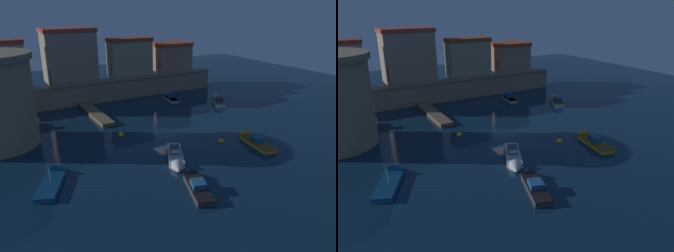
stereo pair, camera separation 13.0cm
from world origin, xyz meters
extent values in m
plane|color=#0C2338|center=(0.00, 0.00, 0.00)|extent=(113.64, 113.64, 0.00)
cube|color=gray|center=(0.00, 20.09, 1.77)|extent=(43.49, 2.30, 3.54)
cube|color=#73644F|center=(0.00, 20.09, 3.66)|extent=(43.49, 2.60, 0.24)
cube|color=tan|center=(-17.03, 22.81, 7.24)|extent=(6.31, 3.13, 7.38)
cube|color=brown|center=(-17.03, 22.81, 11.28)|extent=(6.57, 3.25, 0.70)
cube|color=gray|center=(-6.07, 23.87, 7.94)|extent=(8.94, 5.25, 8.79)
cube|color=#A44236|center=(-6.07, 23.87, 12.68)|extent=(9.30, 5.46, 0.70)
cube|color=tan|center=(5.43, 23.12, 6.84)|extent=(8.29, 3.75, 6.59)
cube|color=brown|center=(5.43, 23.12, 10.49)|extent=(8.63, 3.90, 0.70)
cube|color=#A07564|center=(15.33, 24.19, 6.09)|extent=(7.51, 5.89, 5.08)
cube|color=#A44426|center=(15.33, 24.19, 8.98)|extent=(7.81, 6.12, 0.70)
cube|color=brown|center=(-5.74, 12.62, 0.29)|extent=(2.00, 12.64, 0.59)
cylinder|color=#453A29|center=(-4.84, 17.36, 0.35)|extent=(0.20, 0.20, 0.70)
cylinder|color=#453A29|center=(-4.84, 14.20, 0.35)|extent=(0.20, 0.20, 0.70)
cylinder|color=#453A29|center=(-4.84, 11.04, 0.35)|extent=(0.20, 0.20, 0.70)
cylinder|color=#453A29|center=(-4.84, 7.88, 0.35)|extent=(0.20, 0.20, 0.70)
cylinder|color=black|center=(-10.56, 20.09, 5.50)|extent=(0.12, 0.12, 3.43)
sphere|color=#F9D172|center=(-10.56, 20.09, 7.36)|extent=(0.32, 0.32, 0.32)
cylinder|color=black|center=(0.32, 20.09, 5.27)|extent=(0.12, 0.12, 2.97)
sphere|color=#F9D172|center=(0.32, 20.09, 6.90)|extent=(0.32, 0.32, 0.32)
cylinder|color=black|center=(10.31, 20.09, 5.26)|extent=(0.12, 0.12, 2.96)
sphere|color=#F9D172|center=(10.31, 20.09, 6.89)|extent=(0.32, 0.32, 0.32)
cube|color=#333338|center=(-4.82, -14.90, 0.32)|extent=(3.29, 5.60, 0.63)
cone|color=#333338|center=(-3.74, -11.75, 0.32)|extent=(1.93, 1.83, 1.56)
cube|color=black|center=(-4.82, -14.90, 0.59)|extent=(3.36, 5.72, 0.08)
cube|color=navy|center=(-4.81, -14.88, 0.89)|extent=(1.78, 1.93, 0.51)
cube|color=#99B7C6|center=(-4.56, -14.13, 0.92)|extent=(1.16, 0.45, 0.31)
cube|color=white|center=(-15.75, 11.65, 0.39)|extent=(2.86, 4.03, 0.77)
cone|color=white|center=(-16.43, 9.47, 0.39)|extent=(1.99, 1.50, 1.76)
cube|color=#5E895C|center=(-15.75, 11.65, 0.73)|extent=(2.92, 4.11, 0.08)
cube|color=olive|center=(-15.72, 11.73, 1.17)|extent=(1.66, 1.40, 0.79)
cube|color=#195689|center=(-16.92, -6.95, 0.26)|extent=(4.06, 5.82, 0.51)
cone|color=#195689|center=(-15.46, -3.85, 0.26)|extent=(2.21, 2.03, 1.79)
cube|color=#09304E|center=(-16.92, -6.95, 0.47)|extent=(4.14, 5.94, 0.08)
cylinder|color=#B2B2B7|center=(-16.86, -6.83, 1.32)|extent=(0.08, 0.08, 1.62)
cube|color=silver|center=(15.66, 7.67, 0.32)|extent=(3.72, 5.02, 0.65)
cone|color=silver|center=(17.01, 10.32, 0.32)|extent=(2.10, 1.94, 1.69)
cube|color=#51724C|center=(15.66, 7.67, 0.61)|extent=(3.80, 5.12, 0.08)
cube|color=#333842|center=(15.35, 7.05, 1.03)|extent=(1.59, 1.64, 0.76)
cube|color=#99B7C6|center=(15.63, 7.61, 1.06)|extent=(0.94, 0.52, 0.46)
cube|color=silver|center=(-2.74, -7.23, 0.29)|extent=(4.09, 5.93, 0.59)
cone|color=silver|center=(-4.29, -10.40, 0.29)|extent=(2.10, 1.98, 1.65)
cube|color=slate|center=(-2.74, -7.23, 0.55)|extent=(4.17, 6.05, 0.08)
cube|color=#333842|center=(-2.70, -7.14, 0.98)|extent=(1.55, 1.70, 0.78)
cube|color=#99B7C6|center=(-3.00, -7.76, 1.02)|extent=(0.88, 0.47, 0.47)
cube|color=gold|center=(8.15, -9.61, 0.28)|extent=(2.77, 5.88, 0.57)
cone|color=gold|center=(8.77, -6.19, 0.28)|extent=(1.93, 1.68, 1.71)
cube|color=brown|center=(8.15, -9.61, 0.53)|extent=(2.83, 6.00, 0.08)
cube|color=navy|center=(8.18, -9.45, 0.86)|extent=(1.30, 1.81, 0.57)
cube|color=#99B7C6|center=(8.33, -8.63, 0.88)|extent=(0.92, 0.22, 0.34)
cube|color=silver|center=(9.45, 14.00, 0.23)|extent=(1.94, 4.55, 0.45)
cone|color=silver|center=(9.84, 16.75, 0.23)|extent=(1.42, 1.40, 1.26)
cube|color=#675750|center=(9.45, 14.00, 0.41)|extent=(1.97, 4.64, 0.08)
cube|color=navy|center=(9.50, 14.37, 0.93)|extent=(0.97, 1.28, 0.94)
cube|color=#99B7C6|center=(9.58, 14.96, 0.97)|extent=(0.73, 0.16, 0.57)
sphere|color=yellow|center=(-5.46, 2.56, 0.00)|extent=(0.78, 0.78, 0.78)
sphere|color=yellow|center=(5.01, -6.26, 0.00)|extent=(0.75, 0.75, 0.75)
camera|label=1|loc=(-21.40, -37.36, 17.14)|focal=35.46mm
camera|label=2|loc=(-21.29, -37.43, 17.14)|focal=35.46mm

